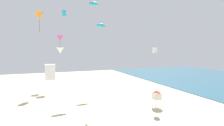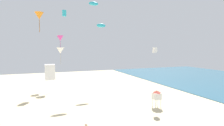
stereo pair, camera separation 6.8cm
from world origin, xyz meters
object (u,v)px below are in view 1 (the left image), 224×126
object	(u,v)px
kite_white_delta	(60,51)
kite_cyan_parafoil_2	(93,4)
lifeguard_stand	(157,95)
kite_cyan_box	(64,13)
kite_white_box_2	(155,50)
kite_cyan_parafoil	(101,25)
kite_white_box	(50,72)
kite_orange_delta	(39,16)
kite_magenta_delta	(60,38)

from	to	relation	value
kite_white_delta	kite_cyan_parafoil_2	world-z (taller)	kite_cyan_parafoil_2
lifeguard_stand	kite_cyan_box	distance (m)	28.90
lifeguard_stand	kite_cyan_box	world-z (taller)	kite_cyan_box
kite_cyan_parafoil_2	kite_white_box_2	world-z (taller)	kite_cyan_parafoil_2
kite_cyan_parafoil	kite_cyan_parafoil_2	xyz separation A→B (m)	(-1.64, 0.19, 4.63)
kite_white_box	kite_orange_delta	xyz separation A→B (m)	(-1.23, 15.92, 8.44)
kite_white_box_2	kite_orange_delta	bearing A→B (deg)	149.02
kite_white_box	kite_orange_delta	world-z (taller)	kite_orange_delta
kite_white_delta	kite_cyan_parafoil_2	xyz separation A→B (m)	(6.89, -3.12, 10.18)
kite_cyan_parafoil	kite_white_delta	bearing A→B (deg)	158.76
kite_magenta_delta	kite_cyan_parafoil_2	xyz separation A→B (m)	(6.57, -7.02, 7.19)
kite_white_delta	kite_orange_delta	bearing A→B (deg)	-125.62
kite_white_delta	kite_white_box_2	xyz separation A→B (m)	(13.73, -16.32, 0.18)
kite_cyan_parafoil_2	kite_cyan_box	xyz separation A→B (m)	(-5.60, 5.94, -1.33)
kite_magenta_delta	kite_white_box_2	size ratio (longest dim) A/B	4.05
kite_white_delta	kite_cyan_parafoil	bearing A→B (deg)	-21.24
kite_cyan_parafoil	kite_orange_delta	world-z (taller)	kite_orange_delta
kite_magenta_delta	kite_cyan_box	xyz separation A→B (m)	(0.98, -1.08, 5.86)
kite_cyan_parafoil_2	kite_white_box	bearing A→B (deg)	-117.76
kite_magenta_delta	kite_cyan_parafoil	bearing A→B (deg)	-41.32
kite_magenta_delta	kite_white_box_2	bearing A→B (deg)	-56.46
kite_white_delta	kite_orange_delta	xyz separation A→B (m)	(-4.05, -5.65, 6.41)
kite_cyan_box	kite_cyan_parafoil_2	bearing A→B (deg)	-46.71
kite_white_box	kite_white_box_2	world-z (taller)	kite_white_box_2
kite_white_box	kite_cyan_box	world-z (taller)	kite_cyan_box
kite_orange_delta	kite_magenta_delta	world-z (taller)	kite_orange_delta
kite_white_box_2	kite_cyan_parafoil_2	bearing A→B (deg)	117.37
kite_white_box_2	kite_white_box	bearing A→B (deg)	-162.39
kite_white_delta	lifeguard_stand	bearing A→B (deg)	-56.75
lifeguard_stand	kite_magenta_delta	world-z (taller)	kite_magenta_delta
kite_cyan_parafoil	kite_cyan_box	bearing A→B (deg)	139.70
kite_cyan_parafoil_2	kite_cyan_parafoil	bearing A→B (deg)	-6.68
kite_white_box_2	kite_cyan_box	bearing A→B (deg)	123.00
kite_white_box	kite_white_box_2	xyz separation A→B (m)	(16.55, 5.25, 2.21)
kite_white_box	kite_cyan_parafoil	bearing A→B (deg)	58.14
lifeguard_stand	kite_white_box_2	size ratio (longest dim) A/B	2.90
lifeguard_stand	kite_cyan_parafoil	world-z (taller)	kite_cyan_parafoil
lifeguard_stand	kite_white_delta	size ratio (longest dim) A/B	0.67
kite_magenta_delta	lifeguard_stand	bearing A→B (deg)	-62.10
lifeguard_stand	kite_cyan_parafoil	xyz separation A→B (m)	(-3.88, 15.61, 12.16)
kite_white_box	kite_cyan_parafoil	xyz separation A→B (m)	(11.35, 18.26, 7.58)
kite_cyan_parafoil	kite_white_box_2	size ratio (longest dim) A/B	2.36
kite_magenta_delta	kite_cyan_box	world-z (taller)	kite_cyan_box
kite_white_box_2	lifeguard_stand	bearing A→B (deg)	-116.84
kite_white_delta	kite_white_box_2	bearing A→B (deg)	-49.94
lifeguard_stand	kite_white_box	world-z (taller)	kite_white_box
kite_white_box	kite_cyan_box	bearing A→B (deg)	80.42
kite_magenta_delta	kite_cyan_parafoil_2	size ratio (longest dim) A/B	1.69
kite_orange_delta	kite_cyan_box	bearing A→B (deg)	57.74
kite_cyan_parafoil_2	kite_cyan_box	size ratio (longest dim) A/B	1.51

